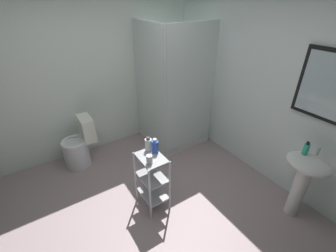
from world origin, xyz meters
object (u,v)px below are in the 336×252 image
shampoo_bottle_blue (155,146)px  storage_cart (152,178)px  hand_soap_bottle (306,149)px  shower_stall (172,118)px  pedestal_sink (304,176)px  toilet (79,146)px  lotion_bottle_white (148,144)px  rinse_cup (149,159)px

shampoo_bottle_blue → storage_cart: bearing=-56.5°
hand_soap_bottle → shower_stall: bearing=-169.5°
pedestal_sink → toilet: 2.99m
toilet → shampoo_bottle_blue: size_ratio=4.31×
shampoo_bottle_blue → shower_stall: bearing=137.8°
toilet → lotion_bottle_white: lotion_bottle_white is taller
shower_stall → hand_soap_bottle: bearing=10.5°
storage_cart → hand_soap_bottle: 1.71m
hand_soap_bottle → lotion_bottle_white: hand_soap_bottle is taller
pedestal_sink → shampoo_bottle_blue: shampoo_bottle_blue is taller
toilet → rinse_cup: bearing=18.0°
shower_stall → hand_soap_bottle: (2.00, 0.37, 0.41)m
shampoo_bottle_blue → lotion_bottle_white: 0.09m
hand_soap_bottle → shampoo_bottle_blue: 1.62m
toilet → hand_soap_bottle: hand_soap_bottle is taller
pedestal_sink → lotion_bottle_white: size_ratio=4.75×
rinse_cup → shampoo_bottle_blue: bearing=132.5°
pedestal_sink → shower_stall: bearing=-170.7°
shower_stall → hand_soap_bottle: size_ratio=13.14×
storage_cart → pedestal_sink: bearing=52.6°
storage_cart → rinse_cup: (0.08, -0.06, 0.35)m
storage_cart → lotion_bottle_white: 0.41m
hand_soap_bottle → shampoo_bottle_blue: size_ratio=0.86×
toilet → shampoo_bottle_blue: 1.48m
lotion_bottle_white → shower_stall: bearing=134.3°
shower_stall → toilet: shower_stall is taller
pedestal_sink → shampoo_bottle_blue: 1.67m
lotion_bottle_white → rinse_cup: 0.24m
pedestal_sink → rinse_cup: (-0.94, -1.40, 0.21)m
lotion_bottle_white → shampoo_bottle_blue: bearing=28.2°
storage_cart → shampoo_bottle_blue: 0.40m
pedestal_sink → storage_cart: (-1.02, -1.34, -0.14)m
pedestal_sink → hand_soap_bottle: (-0.08, 0.03, 0.30)m
toilet → storage_cart: bearing=21.5°
pedestal_sink → rinse_cup: rinse_cup is taller
pedestal_sink → lotion_bottle_white: (-1.15, -1.29, 0.24)m
toilet → pedestal_sink: bearing=38.5°
storage_cart → shampoo_bottle_blue: bearing=123.5°
rinse_cup → pedestal_sink: bearing=56.2°
shower_stall → storage_cart: 1.46m
pedestal_sink → shampoo_bottle_blue: bearing=-130.7°
hand_soap_bottle → shampoo_bottle_blue: bearing=-127.8°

